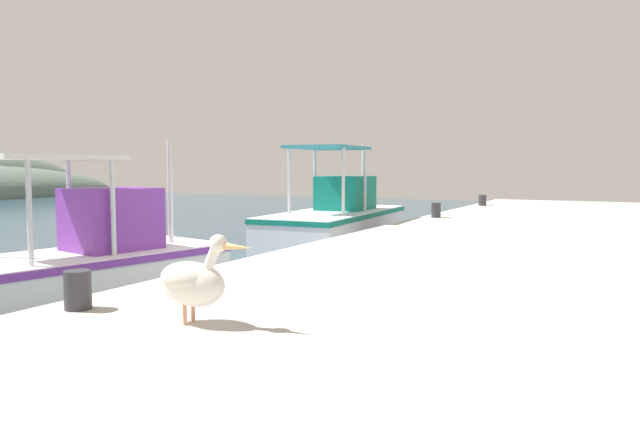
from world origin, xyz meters
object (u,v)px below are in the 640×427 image
(fishing_boat_third, at_px, (337,221))
(mooring_bollard_second, at_px, (78,290))
(fishing_boat_second, at_px, (85,260))
(pelican, at_px, (193,280))
(mooring_bollard_third, at_px, (436,210))
(mooring_bollard_fourth, at_px, (482,200))

(fishing_boat_third, distance_m, mooring_bollard_second, 11.05)
(fishing_boat_second, height_order, pelican, fishing_boat_second)
(mooring_bollard_third, bearing_deg, fishing_boat_third, 115.52)
(fishing_boat_third, distance_m, mooring_bollard_third, 2.73)
(pelican, bearing_deg, fishing_boat_second, 58.26)
(pelican, height_order, mooring_bollard_fourth, pelican)
(pelican, xyz_separation_m, mooring_bollard_third, (11.85, 1.37, -0.20))
(mooring_bollard_third, bearing_deg, mooring_bollard_second, 180.00)
(mooring_bollard_second, height_order, mooring_bollard_third, mooring_bollard_third)
(fishing_boat_third, height_order, pelican, fishing_boat_third)
(fishing_boat_third, xyz_separation_m, pelican, (-10.68, -3.82, 0.51))
(fishing_boat_second, xyz_separation_m, mooring_bollard_third, (8.85, -3.48, 0.40))
(mooring_bollard_fourth, bearing_deg, mooring_bollard_third, 180.00)
(fishing_boat_second, xyz_separation_m, fishing_boat_third, (7.68, -1.03, 0.08))
(mooring_bollard_second, bearing_deg, pelican, -86.34)
(mooring_bollard_fourth, bearing_deg, fishing_boat_second, 166.44)
(pelican, height_order, mooring_bollard_third, pelican)
(fishing_boat_second, height_order, fishing_boat_third, fishing_boat_third)
(fishing_boat_third, xyz_separation_m, mooring_bollard_fourth, (6.76, -2.45, 0.30))
(fishing_boat_third, bearing_deg, mooring_bollard_fourth, -19.91)
(fishing_boat_third, bearing_deg, mooring_bollard_third, -64.48)
(fishing_boat_third, height_order, mooring_bollard_third, fishing_boat_third)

